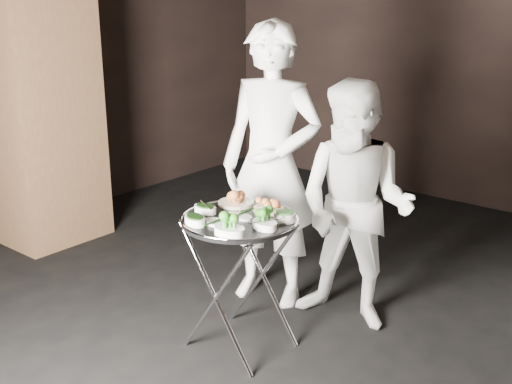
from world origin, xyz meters
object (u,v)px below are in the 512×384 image
Objects in this scene: tray_stand at (240,277)px; waiter_right at (355,207)px; serving_tray at (239,220)px; waiter_left at (271,166)px.

waiter_right is (0.35, 0.69, 0.33)m from tray_stand.
tray_stand is 0.36m from serving_tray.
serving_tray is 0.43× the size of waiter_right.
waiter_left is 1.21× the size of waiter_right.
tray_stand is 0.52× the size of waiter_right.
waiter_right is (0.62, 0.06, -0.17)m from waiter_left.
waiter_left is (-0.27, 0.63, 0.14)m from serving_tray.
serving_tray is at bearing 14.04° from tray_stand.
tray_stand is 0.43× the size of waiter_left.
serving_tray is at bearing -81.72° from waiter_left.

